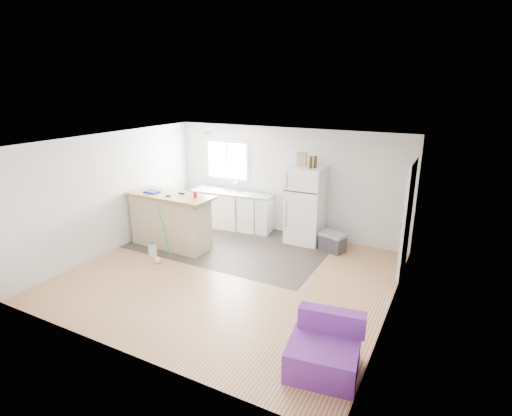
{
  "coord_description": "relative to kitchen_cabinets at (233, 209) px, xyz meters",
  "views": [
    {
      "loc": [
        3.44,
        -5.56,
        3.31
      ],
      "look_at": [
        0.16,
        0.7,
        1.1
      ],
      "focal_mm": 28.0,
      "sensor_mm": 36.0,
      "label": 1
    }
  ],
  "objects": [
    {
      "name": "room",
      "position": [
        1.23,
        -2.19,
        0.75
      ],
      "size": [
        5.51,
        5.01,
        2.41
      ],
      "color": "brown",
      "rests_on": "ground"
    },
    {
      "name": "vinyl_zone",
      "position": [
        0.51,
        -0.94,
        -0.45
      ],
      "size": [
        4.05,
        2.5,
        0.0
      ],
      "primitive_type": "cube",
      "color": "#38302A",
      "rests_on": "floor"
    },
    {
      "name": "window",
      "position": [
        -0.32,
        0.3,
        1.1
      ],
      "size": [
        1.18,
        0.06,
        0.98
      ],
      "color": "white",
      "rests_on": "back_wall"
    },
    {
      "name": "interior_door",
      "position": [
        3.96,
        -0.64,
        0.57
      ],
      "size": [
        0.11,
        0.92,
        2.1
      ],
      "color": "white",
      "rests_on": "right_wall"
    },
    {
      "name": "ceiling_fixture",
      "position": [
        0.03,
        -0.99,
        1.91
      ],
      "size": [
        0.3,
        0.3,
        0.07
      ],
      "primitive_type": "cylinder",
      "color": "white",
      "rests_on": "ceiling"
    },
    {
      "name": "kitchen_cabinets",
      "position": [
        0.0,
        0.0,
        0.0
      ],
      "size": [
        2.04,
        0.8,
        1.16
      ],
      "rotation": [
        0.0,
        0.0,
        0.09
      ],
      "color": "white",
      "rests_on": "floor"
    },
    {
      "name": "peninsula",
      "position": [
        -0.57,
        -1.6,
        0.13
      ],
      "size": [
        1.87,
        0.76,
        1.14
      ],
      "rotation": [
        0.0,
        0.0,
        -0.03
      ],
      "color": "#CAB891",
      "rests_on": "floor"
    },
    {
      "name": "refrigerator",
      "position": [
        1.83,
        -0.05,
        0.38
      ],
      "size": [
        0.75,
        0.71,
        1.66
      ],
      "rotation": [
        0.0,
        0.0,
        0.02
      ],
      "color": "white",
      "rests_on": "floor"
    },
    {
      "name": "cooler",
      "position": [
        2.54,
        -0.27,
        -0.25
      ],
      "size": [
        0.6,
        0.49,
        0.39
      ],
      "rotation": [
        0.0,
        0.0,
        -0.32
      ],
      "color": "#323134",
      "rests_on": "floor"
    },
    {
      "name": "purple_seat",
      "position": [
        3.52,
        -3.79,
        -0.21
      ],
      "size": [
        0.92,
        0.89,
        0.67
      ],
      "rotation": [
        0.0,
        0.0,
        0.15
      ],
      "color": "#6F319F",
      "rests_on": "floor"
    },
    {
      "name": "cleaner_jug",
      "position": [
        -0.54,
        -2.23,
        -0.32
      ],
      "size": [
        0.14,
        0.1,
        0.3
      ],
      "rotation": [
        0.0,
        0.0,
        -0.02
      ],
      "color": "silver",
      "rests_on": "floor"
    },
    {
      "name": "mop",
      "position": [
        -0.22,
        -2.38,
        -0.22
      ],
      "size": [
        0.22,
        0.35,
        1.25
      ],
      "rotation": [
        0.0,
        0.0,
        0.08
      ],
      "color": "green",
      "rests_on": "floor"
    },
    {
      "name": "red_cup",
      "position": [
        0.07,
        -1.56,
        0.75
      ],
      "size": [
        0.08,
        0.08,
        0.12
      ],
      "primitive_type": "cylinder",
      "rotation": [
        0.0,
        0.0,
        0.04
      ],
      "color": "red",
      "rests_on": "peninsula"
    },
    {
      "name": "blue_tray",
      "position": [
        -0.95,
        -1.67,
        0.71
      ],
      "size": [
        0.31,
        0.24,
        0.04
      ],
      "primitive_type": "cube",
      "rotation": [
        0.0,
        0.0,
        -0.05
      ],
      "color": "#121AAC",
      "rests_on": "peninsula"
    },
    {
      "name": "tool_a",
      "position": [
        -0.34,
        -1.47,
        0.7
      ],
      "size": [
        0.14,
        0.06,
        0.03
      ],
      "primitive_type": "cube",
      "rotation": [
        0.0,
        0.0,
        -0.07
      ],
      "color": "black",
      "rests_on": "peninsula"
    },
    {
      "name": "tool_b",
      "position": [
        -0.46,
        -1.74,
        0.7
      ],
      "size": [
        0.11,
        0.06,
        0.03
      ],
      "primitive_type": "cube",
      "rotation": [
        0.0,
        0.0,
        0.25
      ],
      "color": "black",
      "rests_on": "peninsula"
    },
    {
      "name": "cardboard_box",
      "position": [
        1.72,
        -0.07,
        1.35
      ],
      "size": [
        0.21,
        0.13,
        0.3
      ],
      "primitive_type": "cube",
      "rotation": [
        0.0,
        0.0,
        0.13
      ],
      "color": "tan",
      "rests_on": "refrigerator"
    },
    {
      "name": "bottle_left",
      "position": [
        1.96,
        -0.17,
        1.33
      ],
      "size": [
        0.08,
        0.08,
        0.25
      ],
      "primitive_type": "cylinder",
      "rotation": [
        0.0,
        0.0,
        0.2
      ],
      "color": "#3D230B",
      "rests_on": "refrigerator"
    },
    {
      "name": "bottle_right",
      "position": [
        2.02,
        -0.08,
        1.33
      ],
      "size": [
        0.09,
        0.09,
        0.25
      ],
      "primitive_type": "cylinder",
      "rotation": [
        0.0,
        0.0,
        0.26
      ],
      "color": "#3D230B",
      "rests_on": "refrigerator"
    }
  ]
}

